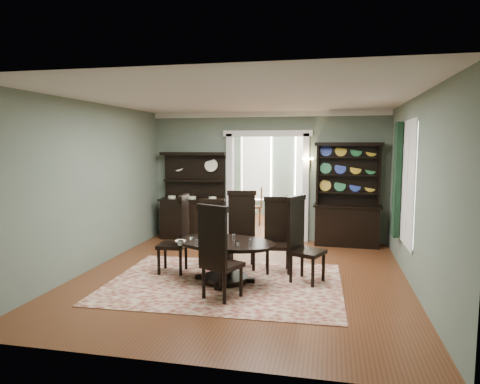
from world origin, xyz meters
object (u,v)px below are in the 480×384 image
object	(u,v)px
sideboard	(193,208)
parlor_table	(284,208)
dining_table	(225,253)
welsh_dresser	(347,208)

from	to	relation	value
sideboard	parlor_table	world-z (taller)	sideboard
dining_table	parlor_table	size ratio (longest dim) A/B	2.31
dining_table	welsh_dresser	size ratio (longest dim) A/B	0.82
dining_table	sideboard	bearing A→B (deg)	127.80
dining_table	welsh_dresser	bearing A→B (deg)	67.25
welsh_dresser	parlor_table	xyz separation A→B (m)	(-1.63, 2.02, -0.34)
dining_table	welsh_dresser	distance (m)	3.70
sideboard	parlor_table	distance (m)	2.82
welsh_dresser	parlor_table	size ratio (longest dim) A/B	2.80
sideboard	dining_table	bearing A→B (deg)	-67.40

